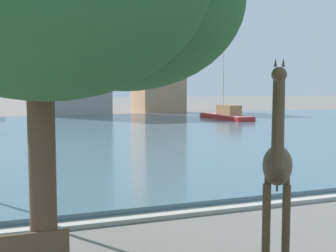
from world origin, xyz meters
TOP-DOWN VIEW (x-y plane):
  - harbor_water at (0.00, 30.99)m, footprint 89.03×42.30m
  - quay_edge_coping at (0.00, 9.59)m, footprint 89.03×0.50m
  - giraffe_statue at (-2.13, 5.04)m, footprint 1.66×2.13m
  - sailboat_red at (15.36, 40.41)m, footprint 2.21×9.65m
  - townhouse_tall_gabled at (1.28, 55.00)m, footprint 9.08×7.97m
  - townhouse_narrow_midrow at (13.66, 57.05)m, footprint 6.07×7.40m

SIDE VIEW (x-z plane):
  - quay_edge_coping at x=0.00m, z-range 0.00..0.12m
  - harbor_water at x=0.00m, z-range 0.00..0.28m
  - sailboat_red at x=15.36m, z-range -3.23..4.38m
  - giraffe_statue at x=-2.13m, z-range 0.04..4.21m
  - townhouse_narrow_midrow at x=13.66m, z-range 0.02..13.43m
  - townhouse_tall_gabled at x=1.28m, z-range 0.02..13.54m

